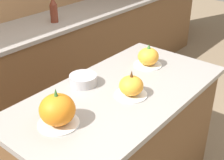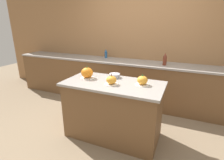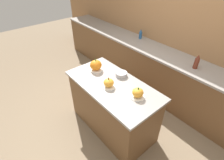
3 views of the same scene
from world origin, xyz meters
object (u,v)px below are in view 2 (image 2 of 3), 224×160
at_px(bottle_tall, 165,59).
at_px(pumpkin_cake_left, 87,73).
at_px(bottle_short, 106,54).
at_px(mixing_bowl, 115,76).
at_px(pumpkin_cake_right, 142,81).
at_px(pumpkin_cake_center, 111,80).

bearing_deg(bottle_tall, pumpkin_cake_left, -130.65).
xyz_separation_m(bottle_short, mixing_bowl, (0.72, -1.20, -0.11)).
xyz_separation_m(pumpkin_cake_left, pumpkin_cake_right, (0.87, 0.03, -0.02)).
bearing_deg(pumpkin_cake_left, mixing_bowl, 27.04).
bearing_deg(pumpkin_cake_center, bottle_short, 117.85).
distance_m(bottle_tall, bottle_short, 1.37).
height_order(pumpkin_cake_center, mixing_bowl, pumpkin_cake_center).
height_order(pumpkin_cake_right, bottle_tall, bottle_tall).
bearing_deg(bottle_tall, mixing_bowl, -122.68).
bearing_deg(pumpkin_cake_left, bottle_tall, 49.35).
relative_size(pumpkin_cake_right, mixing_bowl, 1.13).
relative_size(pumpkin_cake_left, bottle_tall, 0.90).
bearing_deg(mixing_bowl, pumpkin_cake_left, -152.96).
bearing_deg(bottle_short, pumpkin_cake_left, -76.58).
bearing_deg(pumpkin_cake_right, bottle_tall, 82.69).
xyz_separation_m(bottle_tall, bottle_short, (-1.35, 0.21, -0.02)).
height_order(pumpkin_cake_center, bottle_tall, bottle_tall).
xyz_separation_m(pumpkin_cake_right, bottle_short, (-1.20, 1.36, 0.08)).
relative_size(pumpkin_cake_left, bottle_short, 1.05).
distance_m(pumpkin_cake_left, mixing_bowl, 0.43).
bearing_deg(pumpkin_cake_left, pumpkin_cake_center, -14.12).
height_order(bottle_tall, mixing_bowl, bottle_tall).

